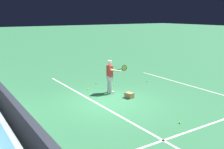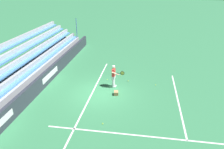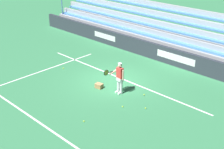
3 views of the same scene
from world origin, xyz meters
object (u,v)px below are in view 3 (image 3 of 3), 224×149
(tennis_player, at_px, (119,78))
(tennis_ball_on_baseline, at_px, (123,107))
(tennis_ball_far_left, at_px, (63,68))
(tennis_ball_toward_net, at_px, (84,121))
(tennis_ball_by_box, at_px, (144,95))
(tennis_ball_near_player, at_px, (146,108))
(ball_box_cardboard, at_px, (99,86))

(tennis_player, bearing_deg, tennis_ball_on_baseline, 139.19)
(tennis_ball_on_baseline, bearing_deg, tennis_ball_far_left, -8.79)
(tennis_ball_far_left, distance_m, tennis_ball_on_baseline, 5.94)
(tennis_ball_far_left, bearing_deg, tennis_ball_on_baseline, 171.21)
(tennis_ball_far_left, bearing_deg, tennis_ball_toward_net, 150.62)
(tennis_player, xyz_separation_m, tennis_ball_toward_net, (-0.74, 3.16, -0.86))
(tennis_player, xyz_separation_m, tennis_ball_by_box, (-1.13, -0.71, -0.86))
(tennis_ball_near_player, relative_size, tennis_ball_by_box, 1.00)
(tennis_ball_near_player, xyz_separation_m, tennis_ball_toward_net, (1.29, 2.84, 0.00))
(tennis_ball_by_box, height_order, tennis_ball_toward_net, same)
(tennis_ball_on_baseline, bearing_deg, tennis_ball_by_box, -89.76)
(tennis_ball_far_left, bearing_deg, tennis_player, -179.09)
(ball_box_cardboard, distance_m, tennis_ball_near_player, 3.24)
(ball_box_cardboard, relative_size, tennis_ball_on_baseline, 6.06)
(tennis_ball_by_box, distance_m, tennis_ball_toward_net, 3.89)
(ball_box_cardboard, height_order, tennis_ball_on_baseline, ball_box_cardboard)
(tennis_player, bearing_deg, tennis_ball_toward_net, 103.26)
(tennis_ball_by_box, relative_size, tennis_ball_far_left, 1.00)
(tennis_ball_near_player, height_order, tennis_ball_toward_net, same)
(ball_box_cardboard, bearing_deg, tennis_ball_toward_net, 124.59)
(tennis_player, distance_m, tennis_ball_near_player, 2.24)
(tennis_ball_by_box, xyz_separation_m, tennis_ball_toward_net, (0.39, 3.87, 0.00))
(tennis_ball_far_left, relative_size, tennis_ball_toward_net, 1.00)
(tennis_ball_far_left, xyz_separation_m, tennis_ball_on_baseline, (-5.87, 0.91, 0.00))
(tennis_player, distance_m, ball_box_cardboard, 1.46)
(tennis_ball_near_player, relative_size, tennis_ball_toward_net, 1.00)
(tennis_player, height_order, tennis_ball_far_left, tennis_player)
(tennis_ball_toward_net, bearing_deg, ball_box_cardboard, -55.41)
(tennis_player, relative_size, tennis_ball_on_baseline, 25.98)
(tennis_ball_on_baseline, xyz_separation_m, tennis_ball_toward_net, (0.39, 2.18, 0.00))
(tennis_player, height_order, tennis_ball_on_baseline, tennis_player)
(tennis_ball_by_box, height_order, tennis_ball_far_left, same)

